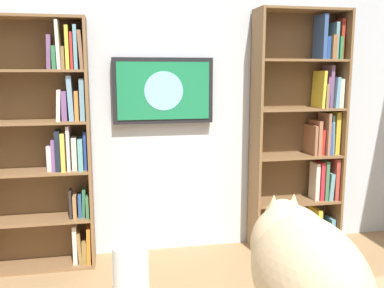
{
  "coord_description": "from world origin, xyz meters",
  "views": [
    {
      "loc": [
        0.52,
        1.36,
        1.55
      ],
      "look_at": [
        0.02,
        -1.12,
        1.12
      ],
      "focal_mm": 39.83,
      "sensor_mm": 36.0,
      "label": 1
    }
  ],
  "objects_px": {
    "paper_towel_roll": "(132,288)",
    "bookshelf_right": "(47,142)",
    "wall_mounted_tv": "(163,91)",
    "bookshelf_left": "(307,132)",
    "cat": "(302,268)"
  },
  "relations": [
    {
      "from": "bookshelf_left",
      "to": "wall_mounted_tv",
      "type": "relative_size",
      "value": 2.5
    },
    {
      "from": "bookshelf_right",
      "to": "paper_towel_roll",
      "type": "bearing_deg",
      "value": 103.47
    },
    {
      "from": "bookshelf_left",
      "to": "paper_towel_roll",
      "type": "distance_m",
      "value": 2.76
    },
    {
      "from": "paper_towel_roll",
      "to": "bookshelf_right",
      "type": "bearing_deg",
      "value": -76.53
    },
    {
      "from": "wall_mounted_tv",
      "to": "paper_towel_roll",
      "type": "distance_m",
      "value": 2.37
    },
    {
      "from": "bookshelf_right",
      "to": "wall_mounted_tv",
      "type": "xyz_separation_m",
      "value": [
        -0.93,
        -0.08,
        0.38
      ]
    },
    {
      "from": "wall_mounted_tv",
      "to": "bookshelf_right",
      "type": "bearing_deg",
      "value": 5.07
    },
    {
      "from": "paper_towel_roll",
      "to": "wall_mounted_tv",
      "type": "bearing_deg",
      "value": -100.0
    },
    {
      "from": "bookshelf_right",
      "to": "wall_mounted_tv",
      "type": "relative_size",
      "value": 2.37
    },
    {
      "from": "bookshelf_left",
      "to": "paper_towel_roll",
      "type": "relative_size",
      "value": 7.53
    },
    {
      "from": "bookshelf_left",
      "to": "bookshelf_right",
      "type": "distance_m",
      "value": 2.18
    },
    {
      "from": "bookshelf_left",
      "to": "wall_mounted_tv",
      "type": "distance_m",
      "value": 1.31
    },
    {
      "from": "cat",
      "to": "paper_towel_roll",
      "type": "bearing_deg",
      "value": -9.88
    },
    {
      "from": "bookshelf_left",
      "to": "bookshelf_right",
      "type": "xyz_separation_m",
      "value": [
        2.18,
        -0.0,
        -0.02
      ]
    },
    {
      "from": "bookshelf_left",
      "to": "bookshelf_right",
      "type": "bearing_deg",
      "value": -0.04
    }
  ]
}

